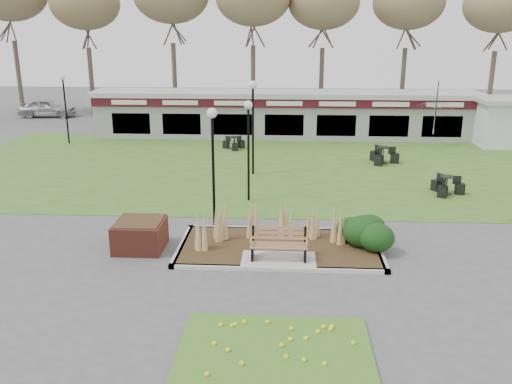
# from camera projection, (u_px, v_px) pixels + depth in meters

# --- Properties ---
(ground) EXTENTS (100.00, 100.00, 0.00)m
(ground) POSITION_uv_depth(u_px,v_px,m) (278.00, 265.00, 16.03)
(ground) COLOR #515154
(ground) RESTS_ON ground
(lawn) EXTENTS (34.00, 16.00, 0.02)m
(lawn) POSITION_uv_depth(u_px,v_px,m) (283.00, 166.00, 27.50)
(lawn) COLOR #366820
(lawn) RESTS_ON ground
(flower_bed) EXTENTS (4.20, 3.00, 0.16)m
(flower_bed) POSITION_uv_depth(u_px,v_px,m) (275.00, 351.00, 11.62)
(flower_bed) COLOR #396E1F
(flower_bed) RESTS_ON ground
(planting_bed) EXTENTS (6.75, 3.40, 1.27)m
(planting_bed) POSITION_uv_depth(u_px,v_px,m) (320.00, 238.00, 17.15)
(planting_bed) COLOR #312013
(planting_bed) RESTS_ON ground
(park_bench) EXTENTS (1.70, 0.66, 0.93)m
(park_bench) POSITION_uv_depth(u_px,v_px,m) (279.00, 243.00, 16.10)
(park_bench) COLOR #8C623F
(park_bench) RESTS_ON ground
(brick_planter) EXTENTS (1.50, 1.50, 0.95)m
(brick_planter) POSITION_uv_depth(u_px,v_px,m) (140.00, 235.00, 17.09)
(brick_planter) COLOR brown
(brick_planter) RESTS_ON ground
(food_pavilion) EXTENTS (24.60, 3.40, 2.90)m
(food_pavilion) POSITION_uv_depth(u_px,v_px,m) (284.00, 114.00, 34.68)
(food_pavilion) COLOR gray
(food_pavilion) RESTS_ON ground
(service_hut) EXTENTS (4.40, 3.40, 2.83)m
(service_hut) POSITION_uv_depth(u_px,v_px,m) (512.00, 121.00, 32.06)
(service_hut) COLOR silver
(service_hut) RESTS_ON ground
(tree_backdrop) EXTENTS (47.24, 5.24, 10.36)m
(tree_backdrop) POSITION_uv_depth(u_px,v_px,m) (287.00, 6.00, 40.37)
(tree_backdrop) COLOR #47382B
(tree_backdrop) RESTS_ON ground
(lamp_post_near_left) EXTENTS (0.35, 0.35, 4.18)m
(lamp_post_near_left) POSITION_uv_depth(u_px,v_px,m) (213.00, 141.00, 18.34)
(lamp_post_near_left) COLOR black
(lamp_post_near_left) RESTS_ON ground
(lamp_post_mid_left) EXTENTS (0.37, 0.37, 4.43)m
(lamp_post_mid_left) POSITION_uv_depth(u_px,v_px,m) (253.00, 107.00, 25.08)
(lamp_post_mid_left) COLOR black
(lamp_post_mid_left) RESTS_ON ground
(lamp_post_mid_right) EXTENTS (0.34, 0.34, 4.05)m
(lamp_post_mid_right) POSITION_uv_depth(u_px,v_px,m) (248.00, 129.00, 21.19)
(lamp_post_mid_right) COLOR black
(lamp_post_mid_right) RESTS_ON ground
(lamp_post_far_left) EXTENTS (0.34, 0.34, 4.16)m
(lamp_post_far_left) POSITION_uv_depth(u_px,v_px,m) (64.00, 93.00, 32.12)
(lamp_post_far_left) COLOR black
(lamp_post_far_left) RESTS_ON ground
(bistro_set_b) EXTENTS (1.30, 1.26, 0.70)m
(bistro_set_b) POSITION_uv_depth(u_px,v_px,m) (234.00, 145.00, 31.35)
(bistro_set_b) COLOR black
(bistro_set_b) RESTS_ON ground
(bistro_set_c) EXTENTS (1.26, 1.45, 0.77)m
(bistro_set_c) POSITION_uv_depth(u_px,v_px,m) (446.00, 188.00, 22.79)
(bistro_set_c) COLOR black
(bistro_set_c) RESTS_ON ground
(bistro_set_d) EXTENTS (1.40, 1.59, 0.84)m
(bistro_set_d) POSITION_uv_depth(u_px,v_px,m) (383.00, 158.00, 28.03)
(bistro_set_d) COLOR black
(bistro_set_d) RESTS_ON ground
(patio_umbrella) EXTENTS (2.49, 2.52, 2.73)m
(patio_umbrella) POSITION_uv_depth(u_px,v_px,m) (435.00, 118.00, 31.56)
(patio_umbrella) COLOR black
(patio_umbrella) RESTS_ON ground
(car_silver) EXTENTS (4.48, 2.08, 1.48)m
(car_silver) POSITION_uv_depth(u_px,v_px,m) (47.00, 108.00, 42.66)
(car_silver) COLOR #B1B2B6
(car_silver) RESTS_ON ground
(car_black) EXTENTS (4.84, 2.36, 1.53)m
(car_black) POSITION_uv_depth(u_px,v_px,m) (168.00, 108.00, 42.12)
(car_black) COLOR black
(car_black) RESTS_ON ground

